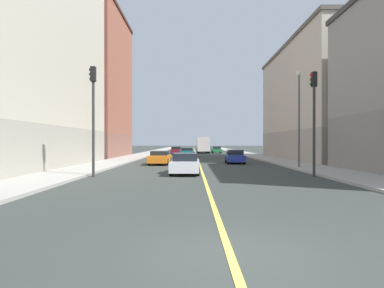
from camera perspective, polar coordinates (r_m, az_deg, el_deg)
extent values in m
plane|color=#313734|center=(6.43, 6.61, -18.56)|extent=(400.00, 400.00, 0.00)
cube|color=#9E9B93|center=(55.90, 9.78, -1.78)|extent=(3.48, 168.00, 0.15)
cube|color=#9E9B93|center=(55.68, -8.37, -1.79)|extent=(3.48, 168.00, 0.15)
cube|color=#E5D14C|center=(55.09, 0.72, -1.88)|extent=(0.16, 154.00, 0.01)
cube|color=#9D9688|center=(42.84, 20.84, -0.21)|extent=(8.02, 23.35, 3.46)
cube|color=#BCB29E|center=(43.31, 20.85, 8.79)|extent=(8.02, 23.35, 10.10)
cube|color=#545047|center=(44.40, 20.87, 15.51)|extent=(8.32, 23.65, 0.40)
cube|color=#9D9688|center=(27.88, -29.77, -0.62)|extent=(8.02, 24.89, 3.32)
cube|color=#BCB29E|center=(29.59, -29.82, 19.79)|extent=(8.02, 24.89, 17.32)
cube|color=brown|center=(47.90, -16.80, -0.23)|extent=(8.02, 15.60, 3.32)
cube|color=#93513D|center=(48.83, -16.82, 11.49)|extent=(8.02, 15.60, 16.52)
cube|color=#42241B|center=(51.16, -16.83, 20.82)|extent=(8.32, 15.90, 0.40)
cylinder|color=#2D2D2D|center=(21.03, 20.47, 1.99)|extent=(0.16, 0.16, 5.43)
cube|color=black|center=(21.36, 20.48, 10.50)|extent=(0.28, 0.32, 0.90)
sphere|color=red|center=(21.36, 20.07, 11.24)|extent=(0.20, 0.20, 0.20)
sphere|color=#352204|center=(21.31, 20.07, 10.50)|extent=(0.20, 0.20, 0.20)
sphere|color=black|center=(21.26, 20.07, 9.76)|extent=(0.20, 0.20, 0.20)
cylinder|color=#2D2D2D|center=(20.59, -16.81, 2.47)|extent=(0.16, 0.16, 5.74)
cube|color=black|center=(20.98, -16.83, 11.57)|extent=(0.28, 0.32, 0.90)
sphere|color=#320404|center=(21.08, -17.25, 12.26)|extent=(0.20, 0.20, 0.20)
sphere|color=#352204|center=(21.03, -17.25, 11.52)|extent=(0.20, 0.20, 0.20)
sphere|color=green|center=(20.97, -17.25, 10.77)|extent=(0.20, 0.20, 0.20)
cylinder|color=#4C4C51|center=(26.91, 18.12, 3.80)|extent=(0.14, 0.14, 7.18)
sphere|color=#EAEACC|center=(27.39, 18.13, 11.63)|extent=(0.36, 0.36, 0.36)
cube|color=black|center=(67.31, 1.78, -1.02)|extent=(2.05, 4.24, 0.67)
cube|color=black|center=(67.18, 1.79, -0.55)|extent=(1.73, 1.86, 0.44)
cylinder|color=black|center=(68.54, 0.98, -1.19)|extent=(0.25, 0.65, 0.64)
cylinder|color=black|center=(68.67, 2.42, -1.19)|extent=(0.25, 0.65, 0.64)
cylinder|color=black|center=(65.97, 1.12, -1.25)|extent=(0.25, 0.65, 0.64)
cylinder|color=black|center=(66.10, 2.61, -1.25)|extent=(0.25, 0.65, 0.64)
cube|color=maroon|center=(56.69, -2.82, -1.26)|extent=(1.99, 4.12, 0.68)
cube|color=black|center=(56.65, -2.82, -0.70)|extent=(1.68, 1.78, 0.43)
cylinder|color=black|center=(57.97, -3.63, -1.46)|extent=(0.24, 0.65, 0.64)
cylinder|color=black|center=(57.95, -1.97, -1.46)|extent=(0.24, 0.65, 0.64)
cylinder|color=black|center=(55.45, -3.70, -1.54)|extent=(0.24, 0.65, 0.64)
cylinder|color=black|center=(55.44, -1.97, -1.54)|extent=(0.24, 0.65, 0.64)
cube|color=#23389E|center=(32.94, 7.47, -2.42)|extent=(1.89, 4.34, 0.62)
cube|color=black|center=(33.00, 7.46, -1.44)|extent=(1.60, 2.19, 0.51)
cylinder|color=black|center=(34.21, 5.95, -2.67)|extent=(0.24, 0.65, 0.64)
cylinder|color=black|center=(34.35, 8.57, -2.66)|extent=(0.24, 0.65, 0.64)
cylinder|color=black|center=(31.57, 6.27, -2.92)|extent=(0.24, 0.65, 0.64)
cylinder|color=black|center=(31.72, 9.11, -2.90)|extent=(0.24, 0.65, 0.64)
cube|color=white|center=(21.70, -1.18, -3.78)|extent=(1.90, 4.48, 0.64)
cube|color=black|center=(21.83, -1.16, -2.26)|extent=(1.63, 1.92, 0.50)
cylinder|color=black|center=(23.14, -3.09, -4.08)|extent=(0.23, 0.64, 0.64)
cylinder|color=black|center=(23.08, 1.01, -4.09)|extent=(0.23, 0.64, 0.64)
cylinder|color=black|center=(20.40, -3.67, -4.66)|extent=(0.23, 0.64, 0.64)
cylinder|color=black|center=(20.33, 0.99, -4.68)|extent=(0.23, 0.64, 0.64)
cube|color=#196670|center=(47.78, -0.84, -1.55)|extent=(2.02, 4.40, 0.68)
cube|color=black|center=(47.93, -0.84, -0.89)|extent=(1.71, 1.92, 0.40)
cylinder|color=black|center=(49.18, -1.77, -1.77)|extent=(0.24, 0.65, 0.64)
cylinder|color=black|center=(49.10, 0.23, -1.77)|extent=(0.24, 0.65, 0.64)
cylinder|color=black|center=(46.50, -1.98, -1.89)|extent=(0.24, 0.65, 0.64)
cylinder|color=black|center=(46.41, 0.14, -1.89)|extent=(0.24, 0.65, 0.64)
cube|color=orange|center=(31.09, -5.61, -2.55)|extent=(1.90, 4.54, 0.65)
cube|color=black|center=(31.13, -5.59, -1.58)|extent=(1.62, 2.23, 0.40)
cylinder|color=black|center=(32.59, -6.71, -2.82)|extent=(0.24, 0.65, 0.64)
cylinder|color=black|center=(32.39, -3.87, -2.83)|extent=(0.24, 0.65, 0.64)
cylinder|color=black|center=(29.84, -7.48, -3.10)|extent=(0.24, 0.65, 0.64)
cylinder|color=black|center=(29.63, -4.39, -3.12)|extent=(0.24, 0.65, 0.64)
cube|color=#1E6B38|center=(63.78, 4.28, -1.12)|extent=(1.76, 4.47, 0.61)
cube|color=black|center=(63.66, 4.28, -0.63)|extent=(1.53, 1.92, 0.47)
cylinder|color=black|center=(65.10, 3.49, -1.27)|extent=(0.22, 0.64, 0.64)
cylinder|color=black|center=(65.23, 4.86, -1.27)|extent=(0.22, 0.64, 0.64)
cylinder|color=black|center=(62.35, 3.66, -1.34)|extent=(0.22, 0.64, 0.64)
cylinder|color=black|center=(62.48, 5.10, -1.34)|extent=(0.22, 0.64, 0.64)
cube|color=beige|center=(65.23, 1.84, -0.35)|extent=(2.26, 2.02, 2.03)
cube|color=silver|center=(61.40, 1.96, 0.00)|extent=(2.26, 4.77, 2.66)
cylinder|color=black|center=(64.86, 0.94, -1.16)|extent=(0.30, 0.90, 0.90)
cylinder|color=black|center=(64.92, 2.76, -1.16)|extent=(0.30, 0.90, 0.90)
cylinder|color=black|center=(60.38, 1.01, -1.27)|extent=(0.30, 0.90, 0.90)
cylinder|color=black|center=(60.45, 2.97, -1.27)|extent=(0.30, 0.90, 0.90)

